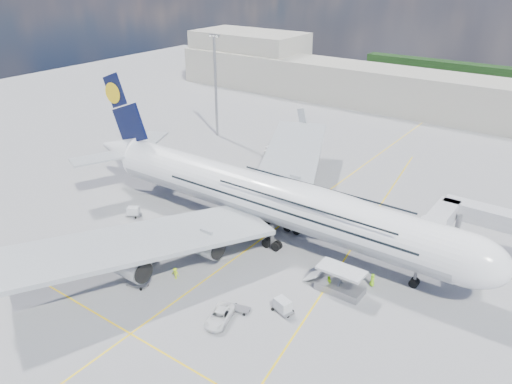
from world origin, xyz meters
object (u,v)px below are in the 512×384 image
Objects in this scene: crew_nose at (422,267)px; cone_wing_right_inner at (120,268)px; dolly_nose_near at (240,309)px; crew_tug at (175,273)px; cargo_loader at (339,283)px; dolly_row_b at (146,255)px; light_mast at (216,85)px; catering_truck_outer at (277,156)px; dolly_row_c at (138,283)px; dolly_back at (133,211)px; service_van at (220,316)px; cone_wing_right_outer at (105,245)px; cone_wing_left_inner at (300,196)px; catering_truck_inner at (277,160)px; airliner at (269,198)px; baggage_tug at (200,243)px; cone_wing_left_outer at (279,164)px; dolly_row_a at (127,241)px; crew_van at (372,280)px; crew_loader at (328,283)px; jet_bridge at (478,223)px; cone_tail at (143,173)px; crew_wing at (104,253)px; dolly_nose_far at (283,305)px.

cone_wing_right_inner is (-36.85, -25.50, -0.67)m from crew_nose.
crew_tug is at bearing 161.81° from dolly_nose_near.
cargo_loader reaches higher than dolly_row_b.
light_mast is 26.83m from catering_truck_outer.
dolly_row_b is 6.36m from dolly_row_c.
dolly_row_b is 1.17× the size of dolly_back.
service_van is at bearing -55.94° from dolly_back.
cone_wing_right_outer is (-35.89, -11.27, -1.01)m from cargo_loader.
catering_truck_outer is 18.66m from cone_wing_left_inner.
dolly_nose_near is 5.93× the size of cone_wing_left_inner.
catering_truck_inner is 46.83m from cone_wing_right_inner.
dolly_back is (-23.65, -8.54, -5.94)m from airliner.
crew_nose is at bearing 40.46° from baggage_tug.
light_mast is 4.38× the size of catering_truck_outer.
cone_wing_left_outer is at bearing 71.42° from dolly_row_b.
cone_wing_left_outer is at bearing 119.92° from baggage_tug.
dolly_row_a is 25.69m from dolly_nose_near.
cone_wing_right_outer is (-8.50, -0.90, -0.85)m from dolly_row_b.
crew_van is (34.95, -28.69, -0.81)m from catering_truck_inner.
dolly_row_c is (-7.06, -22.55, -6.53)m from airliner.
light_mast is 70.88m from crew_loader.
airliner is at bearing 174.33° from crew_nose.
cone_wing_right_outer is (-26.54, 3.36, -0.51)m from service_van.
jet_bridge is 9.38× the size of crew_loader.
baggage_tug is at bearing -150.36° from jet_bridge.
dolly_row_b is 7.23× the size of cone_wing_right_inner.
crew_van reaches higher than dolly_nose_near.
catering_truck_outer is 3.00× the size of crew_van.
cone_wing_left_outer is at bearing 98.72° from service_van.
dolly_back is 33.56m from service_van.
light_mast is 4.72× the size of service_van.
airliner is 13.60× the size of catering_truck_outer.
crew_tug is 3.72× the size of cone_wing_right_inner.
cone_wing_left_outer is 29.87m from cone_tail.
crew_tug is at bearing -54.88° from baggage_tug.
crew_tug is 3.30× the size of cone_tail.
baggage_tug reaches higher than cone_wing_left_outer.
crew_loader reaches higher than cone_wing_right_outer.
crew_wing is (-9.92, -10.97, 0.12)m from baggage_tug.
dolly_nose_near is at bearing -71.96° from crew_wing.
crew_loader is (21.93, 2.25, 0.20)m from baggage_tug.
dolly_row_a is 33.60m from crew_loader.
dolly_nose_far is (-3.86, -8.37, -0.24)m from cargo_loader.
cone_wing_right_inner is (5.06, -5.82, -0.09)m from dolly_row_a.
catering_truck_inner reaches higher than dolly_nose_near.
crew_loader is (38.80, 1.05, 0.07)m from dolly_back.
cone_tail is at bearing 169.03° from baggage_tug.
crew_tug reaches higher than dolly_back.
cone_wing_right_outer is (-27.36, 0.19, -0.06)m from dolly_nose_near.
catering_truck_outer is at bearing 159.79° from jet_bridge.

